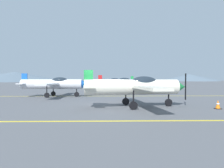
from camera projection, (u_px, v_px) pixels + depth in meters
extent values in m
plane|color=#54565B|center=(104.00, 107.00, 13.05)|extent=(400.00, 400.00, 0.00)
cube|color=yellow|center=(102.00, 121.00, 8.56)|extent=(80.00, 0.16, 0.01)
cube|color=yellow|center=(106.00, 96.00, 21.07)|extent=(80.00, 0.16, 0.01)
cylinder|color=silver|center=(132.00, 87.00, 12.75)|extent=(6.55, 1.91, 1.05)
cone|color=#1E8C3F|center=(181.00, 87.00, 13.31)|extent=(0.78, 0.97, 0.89)
cube|color=black|center=(186.00, 87.00, 13.37)|extent=(0.05, 0.12, 1.90)
ellipsoid|color=#1E2833|center=(144.00, 82.00, 12.87)|extent=(2.00, 1.11, 0.86)
cube|color=silver|center=(137.00, 86.00, 12.81)|extent=(2.17, 8.44, 0.15)
cube|color=silver|center=(88.00, 87.00, 12.28)|extent=(0.99, 2.54, 0.10)
cube|color=#1E8C3F|center=(88.00, 79.00, 12.27)|extent=(0.61, 0.19, 1.14)
cylinder|color=black|center=(169.00, 96.00, 13.18)|extent=(0.10, 0.10, 0.96)
cylinder|color=black|center=(169.00, 103.00, 13.20)|extent=(0.54, 0.19, 0.53)
cylinder|color=black|center=(133.00, 98.00, 11.70)|extent=(0.10, 0.10, 0.96)
cylinder|color=black|center=(133.00, 106.00, 11.71)|extent=(0.54, 0.19, 0.53)
cylinder|color=black|center=(126.00, 95.00, 13.77)|extent=(0.10, 0.10, 0.96)
cylinder|color=black|center=(126.00, 102.00, 13.78)|extent=(0.54, 0.19, 0.53)
cylinder|color=silver|center=(52.00, 84.00, 20.16)|extent=(6.49, 1.20, 1.05)
cone|color=blue|center=(85.00, 84.00, 20.16)|extent=(0.69, 0.91, 0.89)
cube|color=black|center=(88.00, 84.00, 20.16)|extent=(0.04, 0.12, 1.90)
ellipsoid|color=#1E2833|center=(60.00, 81.00, 20.15)|extent=(1.92, 0.90, 0.86)
cube|color=silver|center=(55.00, 84.00, 20.16)|extent=(1.24, 8.40, 0.15)
cube|color=silver|center=(25.00, 84.00, 20.16)|extent=(0.72, 2.49, 0.10)
cube|color=blue|center=(25.00, 79.00, 20.15)|extent=(0.60, 0.13, 1.14)
cylinder|color=black|center=(77.00, 90.00, 20.18)|extent=(0.10, 0.10, 0.96)
cylinder|color=black|center=(77.00, 94.00, 20.19)|extent=(0.54, 0.13, 0.53)
cylinder|color=black|center=(47.00, 91.00, 19.13)|extent=(0.10, 0.10, 0.96)
cylinder|color=black|center=(47.00, 95.00, 19.15)|extent=(0.54, 0.13, 0.53)
cylinder|color=black|center=(53.00, 89.00, 21.23)|extent=(0.10, 0.10, 0.96)
cylinder|color=black|center=(53.00, 94.00, 21.24)|extent=(0.54, 0.13, 0.53)
cylinder|color=#33478C|center=(119.00, 82.00, 29.31)|extent=(6.51, 1.30, 1.05)
cone|color=red|center=(141.00, 82.00, 29.53)|extent=(0.70, 0.92, 0.89)
cube|color=black|center=(144.00, 82.00, 29.56)|extent=(0.04, 0.12, 1.90)
ellipsoid|color=#1E2833|center=(124.00, 80.00, 29.35)|extent=(1.94, 0.93, 0.86)
cube|color=#33478C|center=(121.00, 82.00, 29.33)|extent=(1.38, 8.41, 0.15)
cube|color=#33478C|center=(100.00, 82.00, 29.12)|extent=(0.76, 2.50, 0.10)
cube|color=red|center=(100.00, 79.00, 29.11)|extent=(0.60, 0.14, 1.14)
cylinder|color=black|center=(136.00, 86.00, 29.49)|extent=(0.10, 0.10, 0.96)
cylinder|color=black|center=(136.00, 89.00, 29.51)|extent=(0.54, 0.14, 0.53)
cylinder|color=black|center=(118.00, 87.00, 28.27)|extent=(0.10, 0.10, 0.96)
cylinder|color=black|center=(118.00, 90.00, 28.28)|extent=(0.54, 0.14, 0.53)
cylinder|color=black|center=(117.00, 86.00, 30.36)|extent=(0.10, 0.10, 0.96)
cylinder|color=black|center=(117.00, 89.00, 30.37)|extent=(0.54, 0.14, 0.53)
cylinder|color=silver|center=(119.00, 81.00, 40.21)|extent=(6.52, 1.45, 1.05)
cone|color=#1E8C3F|center=(102.00, 82.00, 39.91)|extent=(0.72, 0.93, 0.89)
cube|color=black|center=(100.00, 82.00, 39.88)|extent=(0.05, 0.12, 1.90)
ellipsoid|color=#1E2833|center=(115.00, 80.00, 40.13)|extent=(1.95, 0.97, 0.86)
cube|color=silver|center=(117.00, 81.00, 40.18)|extent=(1.56, 8.42, 0.15)
cube|color=silver|center=(132.00, 81.00, 40.46)|extent=(0.82, 2.51, 0.10)
cube|color=#1E8C3F|center=(132.00, 79.00, 40.44)|extent=(0.61, 0.15, 1.14)
cylinder|color=black|center=(106.00, 84.00, 40.00)|extent=(0.10, 0.10, 0.96)
cylinder|color=black|center=(106.00, 87.00, 40.01)|extent=(0.54, 0.15, 0.53)
cylinder|color=black|center=(119.00, 84.00, 41.29)|extent=(0.10, 0.10, 0.96)
cylinder|color=black|center=(119.00, 86.00, 41.30)|extent=(0.54, 0.15, 0.53)
cylinder|color=black|center=(120.00, 85.00, 39.20)|extent=(0.10, 0.10, 0.96)
cylinder|color=black|center=(120.00, 87.00, 39.21)|extent=(0.54, 0.15, 0.53)
cube|color=black|center=(218.00, 109.00, 12.06)|extent=(0.36, 0.36, 0.04)
cone|color=orange|center=(218.00, 104.00, 12.05)|extent=(0.29, 0.29, 0.55)
cylinder|color=white|center=(218.00, 104.00, 12.05)|extent=(0.20, 0.20, 0.08)
cone|color=slate|center=(16.00, 77.00, 140.36)|extent=(75.42, 75.42, 7.30)
cone|color=slate|center=(189.00, 78.00, 168.77)|extent=(52.13, 52.13, 6.28)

